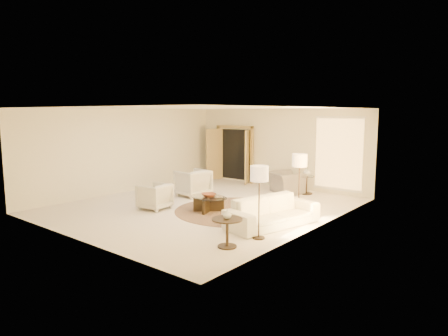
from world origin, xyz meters
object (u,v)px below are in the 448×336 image
Objects in this scene: side_table at (306,183)px; bowl at (209,195)px; floor_lamp_far at (259,177)px; coffee_table at (209,202)px; end_vase at (227,214)px; armchair_left at (193,182)px; armchair_right at (155,195)px; accent_chair at (286,179)px; side_vase at (307,172)px; end_table at (227,228)px; floor_lamp_near at (300,163)px; sofa at (272,212)px.

side_table is 1.58× the size of bowl.
coffee_table is at bearing 155.40° from floor_lamp_far.
armchair_left is at bearing 141.32° from end_vase.
end_vase is (2.19, -1.94, 0.22)m from bowl.
accent_chair reaches higher than armchair_right.
floor_lamp_far is (3.74, -0.36, 0.95)m from armchair_right.
side_table reaches higher than coffee_table.
armchair_left reaches higher than armchair_right.
armchair_left is at bearing 145.26° from bowl.
bowl is 1.42× the size of side_vase.
armchair_right is 1.25× the size of end_table.
side_table is at bearing 102.19° from end_table.
floor_lamp_near is (3.81, 0.01, 0.90)m from armchair_left.
end_table is at bearing 59.17° from armchair_left.
armchair_right reaches higher than end_vase.
floor_lamp_far reaches higher than side_table.
side_table is (2.70, 2.60, -0.10)m from armchair_left.
end_vase is at bearing -41.55° from bowl.
floor_lamp_near reaches higher than coffee_table.
bowl is (-0.94, -3.82, 0.09)m from side_table.
floor_lamp_far reaches higher than sofa.
armchair_right is at bearing -150.41° from floor_lamp_near.
floor_lamp_near reaches higher than accent_chair.
armchair_left is 0.88× the size of accent_chair.
floor_lamp_far is (0.31, -2.31, -0.04)m from floor_lamp_near.
sofa reaches higher than side_table.
armchair_right is at bearing 114.36° from sofa.
end_table is (1.88, -5.52, -0.07)m from accent_chair.
armchair_left is 0.60× the size of floor_lamp_far.
floor_lamp_far is 1.10m from end_vase.
floor_lamp_near is at bearing 112.34° from armchair_right.
armchair_left is 2.44× the size of bowl.
end_vase is (-0.18, -0.85, -0.66)m from floor_lamp_far.
armchair_right is 4.07m from floor_lamp_near.
floor_lamp_near reaches higher than armchair_left.
floor_lamp_near reaches higher than side_vase.
armchair_right reaches higher than coffee_table.
armchair_left is 1.21× the size of armchair_right.
floor_lamp_near is at bearing 92.26° from end_table.
bowl is at bearing -103.89° from side_table.
coffee_table is at bearing 138.45° from end_vase.
side_vase reaches higher than sofa.
armchair_right is 3.76m from end_table.
floor_lamp_far is (2.06, -4.66, 0.87)m from accent_chair.
side_table is at bearing 76.11° from coffee_table.
floor_lamp_far reaches higher than side_vase.
armchair_left is 0.69× the size of coffee_table.
side_table is at bearing 102.19° from end_vase.
sofa is 2.08m from coffee_table.
side_vase is at bearing 102.19° from end_vase.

